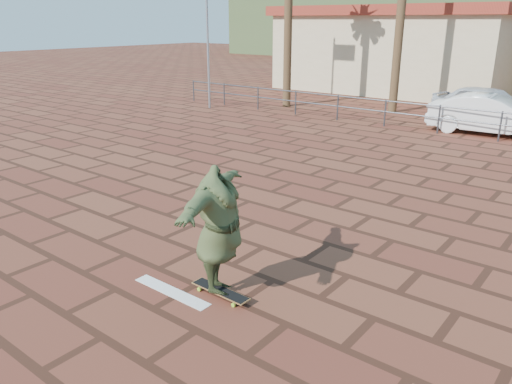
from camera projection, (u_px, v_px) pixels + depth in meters
ground at (196, 251)px, 8.61m from camera, size 120.00×120.00×0.00m
paint_stripe at (172, 292)px, 7.31m from camera, size 1.40×0.22×0.01m
guardrail at (439, 114)px, 17.30m from camera, size 24.06×0.06×1.00m
building_west at (397, 48)px, 27.72m from camera, size 12.60×7.60×4.50m
hill_back at (387, 18)px, 61.76m from camera, size 35.00×14.00×8.00m
longboard at (220, 291)px, 7.18m from camera, size 0.98×0.24×0.10m
skateboarder at (219, 230)px, 6.87m from camera, size 1.52×2.36×1.88m
car_silver at (488, 105)px, 19.03m from camera, size 4.34×2.19×1.42m
car_white at (491, 115)px, 17.21m from camera, size 4.21×1.77×1.35m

